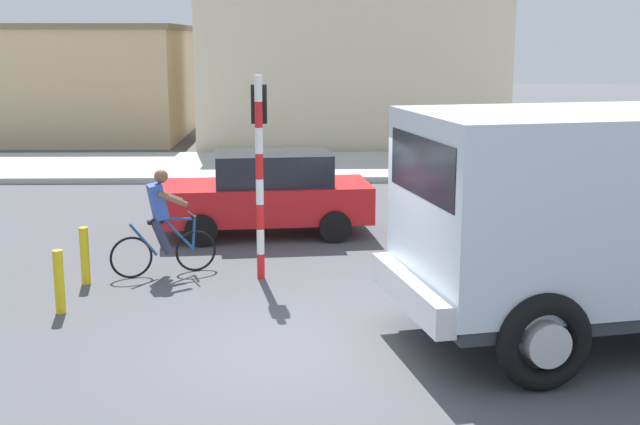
% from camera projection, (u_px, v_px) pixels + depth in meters
% --- Properties ---
extents(ground_plane, '(120.00, 120.00, 0.00)m').
position_uv_depth(ground_plane, '(298.00, 350.00, 10.22)').
color(ground_plane, '#4C4C51').
extents(sidewalk_far, '(80.00, 5.00, 0.16)m').
position_uv_depth(sidewalk_far, '(299.00, 166.00, 24.34)').
color(sidewalk_far, '#ADADA8').
rests_on(sidewalk_far, ground).
extents(truck_foreground, '(5.80, 3.60, 2.90)m').
position_uv_depth(truck_foreground, '(617.00, 210.00, 10.29)').
color(truck_foreground, silver).
rests_on(truck_foreground, ground).
extents(cyclist, '(1.62, 0.76, 1.72)m').
position_uv_depth(cyclist, '(162.00, 222.00, 13.31)').
color(cyclist, black).
rests_on(cyclist, ground).
extents(traffic_light_pole, '(0.24, 0.43, 3.20)m').
position_uv_depth(traffic_light_pole, '(259.00, 149.00, 12.94)').
color(traffic_light_pole, red).
rests_on(traffic_light_pole, ground).
extents(car_red_near, '(4.15, 2.18, 1.60)m').
position_uv_depth(car_red_near, '(268.00, 193.00, 16.11)').
color(car_red_near, red).
rests_on(car_red_near, ground).
extents(car_white_mid, '(4.14, 2.16, 1.60)m').
position_uv_depth(car_white_mid, '(539.00, 171.00, 18.80)').
color(car_white_mid, '#B7B7BC').
rests_on(car_white_mid, ground).
extents(pedestrian_near_kerb, '(0.34, 0.22, 1.62)m').
position_uv_depth(pedestrian_near_kerb, '(438.00, 163.00, 19.68)').
color(pedestrian_near_kerb, '#2D334C').
rests_on(pedestrian_near_kerb, ground).
extents(bollard_near, '(0.14, 0.14, 0.90)m').
position_uv_depth(bollard_near, '(59.00, 282.00, 11.51)').
color(bollard_near, gold).
rests_on(bollard_near, ground).
extents(bollard_far, '(0.14, 0.14, 0.90)m').
position_uv_depth(bollard_far, '(85.00, 256.00, 12.88)').
color(bollard_far, gold).
rests_on(bollard_far, ground).
extents(building_corner_left, '(10.35, 7.98, 4.22)m').
position_uv_depth(building_corner_left, '(50.00, 81.00, 31.77)').
color(building_corner_left, '#D1B284').
rests_on(building_corner_left, ground).
extents(building_mid_block, '(10.43, 5.50, 5.94)m').
position_uv_depth(building_mid_block, '(350.00, 60.00, 29.17)').
color(building_mid_block, beige).
rests_on(building_mid_block, ground).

